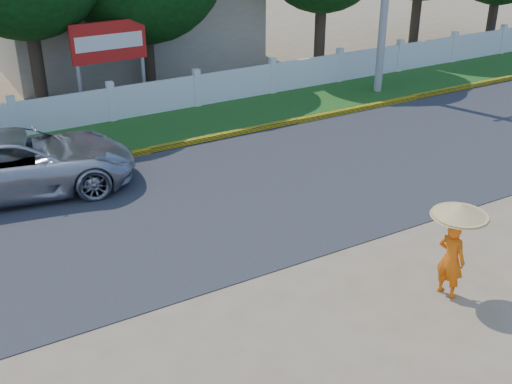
% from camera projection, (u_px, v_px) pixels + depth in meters
% --- Properties ---
extents(ground, '(120.00, 120.00, 0.00)m').
position_uv_depth(ground, '(310.00, 295.00, 11.96)').
color(ground, '#9E8460').
rests_on(ground, ground).
extents(road, '(60.00, 7.00, 0.02)m').
position_uv_depth(road, '(204.00, 201.00, 15.46)').
color(road, '#38383A').
rests_on(road, ground).
extents(grass_verge, '(60.00, 3.50, 0.03)m').
position_uv_depth(grass_verge, '(129.00, 134.00, 19.55)').
color(grass_verge, '#2D601E').
rests_on(grass_verge, ground).
extents(curb, '(40.00, 0.18, 0.16)m').
position_uv_depth(curb, '(149.00, 150.00, 18.19)').
color(curb, yellow).
rests_on(curb, ground).
extents(fence, '(40.00, 0.10, 1.10)m').
position_uv_depth(fence, '(112.00, 105.00, 20.44)').
color(fence, silver).
rests_on(fence, ground).
extents(building_near, '(10.00, 6.00, 3.20)m').
position_uv_depth(building_near, '(126.00, 25.00, 26.64)').
color(building_near, '#B7AD99').
rests_on(building_near, ground).
extents(vehicle, '(5.88, 3.42, 1.54)m').
position_uv_depth(vehicle, '(20.00, 163.00, 15.64)').
color(vehicle, '#A9ABB1').
rests_on(vehicle, ground).
extents(monk_with_parasol, '(1.03, 1.03, 1.88)m').
position_uv_depth(monk_with_parasol, '(455.00, 236.00, 11.47)').
color(monk_with_parasol, orange).
rests_on(monk_with_parasol, ground).
extents(billboard, '(2.50, 0.13, 2.95)m').
position_uv_depth(billboard, '(109.00, 46.00, 20.81)').
color(billboard, gray).
rests_on(billboard, ground).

